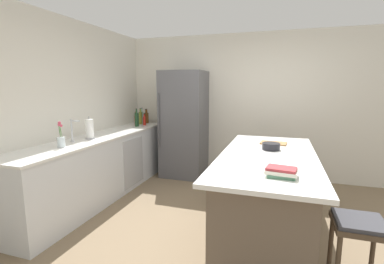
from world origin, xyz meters
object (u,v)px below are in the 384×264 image
Objects in this scene: gin_bottle at (142,117)px; hot_sauce_bottle at (144,120)px; sink_faucet at (73,130)px; olive_oil_bottle at (141,118)px; whiskey_bottle at (146,117)px; cutting_board at (273,143)px; refrigerator at (184,124)px; wine_bottle at (137,119)px; vinegar_bottle at (136,120)px; flower_vase at (61,140)px; mixing_bowl at (271,146)px; paper_towel_roll at (90,129)px; kitchen_island at (266,194)px; bar_stool at (358,236)px; cookbook_stack at (281,172)px.

hot_sauce_bottle is (0.15, -0.18, -0.03)m from gin_bottle.
olive_oil_bottle is at bearing 89.67° from sink_faucet.
whiskey_bottle is 0.82× the size of cutting_board.
wine_bottle is (-0.80, -0.33, 0.10)m from refrigerator.
hot_sauce_bottle is 0.20m from wine_bottle.
olive_oil_bottle is at bearing 94.54° from vinegar_bottle.
gin_bottle is 0.94× the size of wine_bottle.
sink_faucet is at bearing -93.32° from wine_bottle.
wine_bottle is (-0.01, 1.84, 0.04)m from flower_vase.
sink_faucet is 1.36× the size of hot_sauce_bottle.
mixing_bowl is at bearing -30.96° from gin_bottle.
hot_sauce_bottle is at bearing 86.83° from paper_towel_roll.
flower_vase is 2.50m from mixing_bowl.
kitchen_island is 8.08× the size of whiskey_bottle.
kitchen_island is 1.18× the size of refrigerator.
mixing_bowl reaches higher than cutting_board.
sink_faucet is (-3.18, 0.71, 0.53)m from bar_stool.
wine_bottle is at bearing -106.01° from hot_sauce_bottle.
sink_faucet reaches higher than cookbook_stack.
flower_vase is (-3.08, 0.40, 0.47)m from bar_stool.
paper_towel_roll is 1.01× the size of gin_bottle.
bar_stool is 2.25× the size of olive_oil_bottle.
cutting_board is (2.52, -1.13, -0.13)m from gin_bottle.
bar_stool is 1.37m from mixing_bowl.
gin_bottle reaches higher than whiskey_bottle.
kitchen_island is 7.45× the size of olive_oil_bottle.
wine_bottle is at bearing -75.87° from gin_bottle.
whiskey_bottle is at bearing 88.80° from sink_faucet.
hot_sauce_bottle is at bearing 85.25° from sink_faucet.
kitchen_island is 0.77m from cutting_board.
sink_faucet is 0.26m from paper_towel_roll.
kitchen_island is 2.49m from flower_vase.
olive_oil_bottle is 1.49× the size of mixing_bowl.
refrigerator is 6.85× the size of whiskey_bottle.
olive_oil_bottle is 0.17m from hot_sauce_bottle.
vinegar_bottle reaches higher than kitchen_island.
paper_towel_roll is at bearing -89.34° from whiskey_bottle.
wine_bottle is 3.30m from cookbook_stack.
whiskey_bottle reaches higher than hot_sauce_bottle.
bar_stool is at bearing -38.64° from hot_sauce_bottle.
vinegar_bottle is (-0.02, -0.38, -0.01)m from whiskey_bottle.
paper_towel_roll is 1.52× the size of mixing_bowl.
sink_faucet is 2.53m from mixing_bowl.
flower_vase reaches higher than olive_oil_bottle.
hot_sauce_bottle is (0.13, -0.10, -0.04)m from olive_oil_bottle.
wine_bottle reaches higher than bar_stool.
whiskey_bottle is 2.76m from cutting_board.
olive_oil_bottle is (-0.05, 1.56, -0.01)m from paper_towel_roll.
paper_towel_roll is at bearing -168.27° from cutting_board.
mixing_bowl is at bearing -25.12° from wine_bottle.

